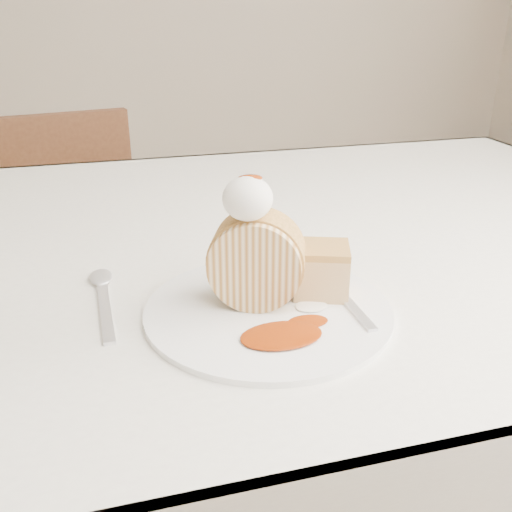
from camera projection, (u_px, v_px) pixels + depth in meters
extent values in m
cube|color=white|center=(250.00, 244.00, 0.80)|extent=(1.40, 0.90, 0.04)
cube|color=white|center=(199.00, 219.00, 1.24)|extent=(1.40, 0.01, 0.28)
cylinder|color=brown|center=(453.00, 302.00, 1.43)|extent=(0.06, 0.06, 0.71)
cube|color=brown|center=(61.00, 247.00, 1.68)|extent=(0.44, 0.44, 0.04)
cube|color=brown|center=(60.00, 192.00, 1.45)|extent=(0.38, 0.11, 0.39)
cylinder|color=brown|center=(110.00, 276.00, 1.96)|extent=(0.03, 0.03, 0.37)
cylinder|color=brown|center=(10.00, 295.00, 1.83)|extent=(0.03, 0.03, 0.37)
cylinder|color=brown|center=(135.00, 319.00, 1.69)|extent=(0.03, 0.03, 0.37)
cylinder|color=brown|center=(20.00, 345.00, 1.56)|extent=(0.03, 0.03, 0.37)
cylinder|color=brown|center=(434.00, 325.00, 1.59)|extent=(0.04, 0.04, 0.44)
cylinder|color=brown|center=(485.00, 415.00, 1.24)|extent=(0.04, 0.04, 0.44)
cylinder|color=white|center=(268.00, 310.00, 0.58)|extent=(0.32, 0.32, 0.01)
cylinder|color=beige|center=(256.00, 261.00, 0.57)|extent=(0.11, 0.08, 0.09)
cube|color=tan|center=(321.00, 273.00, 0.60)|extent=(0.07, 0.07, 0.05)
ellipsoid|color=white|center=(248.00, 198.00, 0.54)|extent=(0.05, 0.05, 0.04)
ellipsoid|color=#852805|center=(250.00, 173.00, 0.53)|extent=(0.02, 0.02, 0.01)
cube|color=silver|center=(350.00, 304.00, 0.58)|extent=(0.02, 0.15, 0.00)
cube|color=silver|center=(106.00, 312.00, 0.58)|extent=(0.03, 0.15, 0.00)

